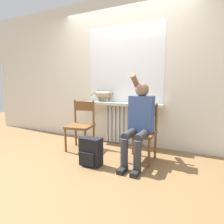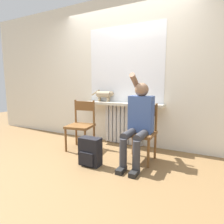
% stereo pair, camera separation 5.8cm
% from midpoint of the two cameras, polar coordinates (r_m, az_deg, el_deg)
% --- Properties ---
extents(ground_plane, '(12.00, 12.00, 0.00)m').
position_cam_midpoint_polar(ground_plane, '(2.69, -6.19, -16.30)').
color(ground_plane, brown).
extents(wall_with_window, '(7.00, 0.06, 2.70)m').
position_cam_midpoint_polar(wall_with_window, '(3.54, 4.62, 12.07)').
color(wall_with_window, silver).
rests_on(wall_with_window, ground_plane).
extents(radiator, '(0.75, 0.08, 0.74)m').
position_cam_midpoint_polar(radiator, '(3.55, 3.95, -3.83)').
color(radiator, silver).
rests_on(radiator, ground_plane).
extents(windowsill, '(1.51, 0.23, 0.05)m').
position_cam_midpoint_polar(windowsill, '(3.42, 3.59, 2.45)').
color(windowsill, beige).
rests_on(windowsill, radiator).
extents(window_glass, '(1.45, 0.01, 1.37)m').
position_cam_midpoint_polar(window_glass, '(3.52, 4.42, 14.19)').
color(window_glass, white).
rests_on(window_glass, windowsill).
extents(chair_left, '(0.47, 0.47, 0.85)m').
position_cam_midpoint_polar(chair_left, '(3.30, -8.87, -3.69)').
color(chair_left, brown).
rests_on(chair_left, ground_plane).
extents(chair_right, '(0.41, 0.41, 0.85)m').
position_cam_midpoint_polar(chair_right, '(2.82, 9.47, -5.80)').
color(chair_right, brown).
rests_on(chair_right, ground_plane).
extents(person, '(0.36, 0.98, 1.29)m').
position_cam_midpoint_polar(person, '(2.67, 8.83, -2.17)').
color(person, '#333338').
rests_on(person, ground_plane).
extents(cat, '(0.49, 0.12, 0.23)m').
position_cam_midpoint_polar(cat, '(3.61, -1.79, 5.37)').
color(cat, '#9E896B').
rests_on(cat, windowsill).
extents(backpack, '(0.30, 0.19, 0.39)m').
position_cam_midpoint_polar(backpack, '(2.68, -6.06, -11.98)').
color(backpack, black).
rests_on(backpack, ground_plane).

